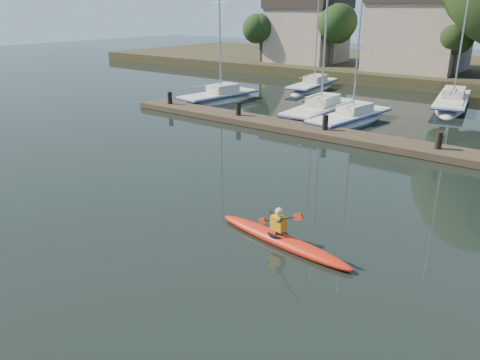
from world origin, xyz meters
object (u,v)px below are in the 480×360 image
Objects in this scene: sailboat_5 at (313,91)px; sailboat_6 at (451,109)px; sailboat_0 at (219,104)px; sailboat_2 at (350,125)px; kayak at (282,238)px; sailboat_1 at (319,118)px; dock at (377,142)px.

sailboat_6 is at bearing -7.54° from sailboat_5.
sailboat_0 is 0.89× the size of sailboat_2.
sailboat_1 reaches higher than kayak.
sailboat_0 is at bearing -113.32° from sailboat_5.
dock is 2.40× the size of sailboat_5.
sailboat_5 is (2.94, 9.20, 0.02)m from sailboat_0.
sailboat_5 is (-5.41, 8.88, 0.02)m from sailboat_1.
sailboat_1 is 10.39m from sailboat_5.
sailboat_0 is 0.86× the size of sailboat_5.
sailboat_1 is 1.02× the size of sailboat_5.
dock is at bearing -8.39° from sailboat_0.
dock is 17.52m from sailboat_5.
sailboat_0 is (-16.03, 16.23, -0.39)m from kayak.
sailboat_6 is at bearing 51.43° from sailboat_1.
kayak is 22.81m from sailboat_0.
dock is 13.08m from sailboat_6.
kayak is at bearing -67.87° from sailboat_1.
sailboat_2 is at bearing 6.40° from sailboat_0.
sailboat_1 is 10.46m from sailboat_6.
sailboat_5 is 0.89× the size of sailboat_6.
sailboat_2 is at bearing -121.44° from sailboat_6.
dock is 2.14× the size of sailboat_6.
sailboat_0 is at bearing -174.30° from sailboat_2.
kayak is 16.68m from sailboat_2.
sailboat_1 is at bearing 172.28° from sailboat_2.
sailboat_5 reaches higher than sailboat_0.
sailboat_2 reaches higher than dock.
sailboat_0 is 10.87m from sailboat_2.
sailboat_1 reaches higher than sailboat_5.
sailboat_6 is at bearing 39.68° from sailboat_0.
sailboat_5 reaches higher than dock.
sailboat_2 is 0.86× the size of sailboat_6.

